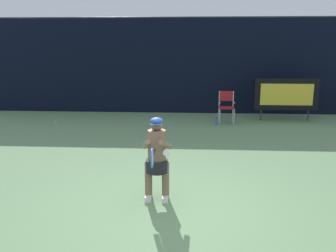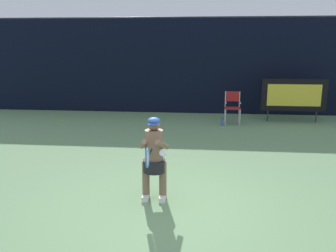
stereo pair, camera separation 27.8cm
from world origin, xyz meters
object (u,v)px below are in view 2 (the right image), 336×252
at_px(umpire_chair, 233,105).
at_px(tennis_ball_spare, 63,121).
at_px(tennis_player, 154,156).
at_px(water_bottle, 222,122).
at_px(tennis_racket, 148,157).
at_px(scoreboard, 293,95).

height_order(umpire_chair, tennis_ball_spare, umpire_chair).
height_order(tennis_player, tennis_ball_spare, tennis_player).
xyz_separation_m(umpire_chair, water_bottle, (-0.35, -0.44, -0.50)).
bearing_deg(umpire_chair, tennis_player, -106.23).
bearing_deg(tennis_racket, scoreboard, 69.77).
height_order(umpire_chair, water_bottle, umpire_chair).
relative_size(water_bottle, tennis_player, 0.18).
height_order(scoreboard, tennis_racket, scoreboard).
height_order(scoreboard, umpire_chair, scoreboard).
bearing_deg(umpire_chair, water_bottle, -128.58).
relative_size(scoreboard, water_bottle, 8.30).
bearing_deg(tennis_racket, water_bottle, 85.04).
bearing_deg(tennis_racket, umpire_chair, 83.08).
relative_size(scoreboard, tennis_racket, 3.65).
bearing_deg(tennis_racket, tennis_ball_spare, 129.88).
bearing_deg(tennis_ball_spare, water_bottle, -0.52).
height_order(scoreboard, tennis_ball_spare, scoreboard).
height_order(tennis_player, tennis_racket, tennis_player).
xyz_separation_m(water_bottle, tennis_ball_spare, (-5.53, 0.05, -0.09)).
distance_m(umpire_chair, tennis_player, 6.55).
xyz_separation_m(water_bottle, tennis_racket, (-1.49, -6.45, 0.85)).
height_order(water_bottle, tennis_racket, tennis_racket).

